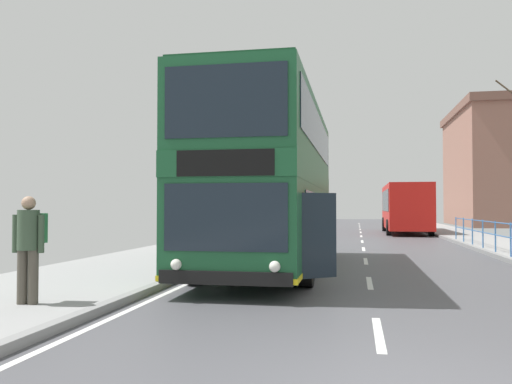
% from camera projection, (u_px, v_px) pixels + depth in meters
% --- Properties ---
extents(double_decker_bus_main, '(3.25, 10.67, 4.51)m').
position_uv_depth(double_decker_bus_main, '(272.00, 183.00, 14.41)').
color(double_decker_bus_main, '#19512D').
rests_on(double_decker_bus_main, ground).
extents(background_bus_far_lane, '(2.74, 9.70, 3.10)m').
position_uv_depth(background_bus_far_lane, '(405.00, 207.00, 34.15)').
color(background_bus_far_lane, red).
rests_on(background_bus_far_lane, ground).
extents(pedestrian_with_backpack, '(0.54, 0.54, 1.73)m').
position_uv_depth(pedestrian_with_backpack, '(30.00, 241.00, 8.49)').
color(pedestrian_with_backpack, '#4C473D').
rests_on(pedestrian_with_backpack, ground).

